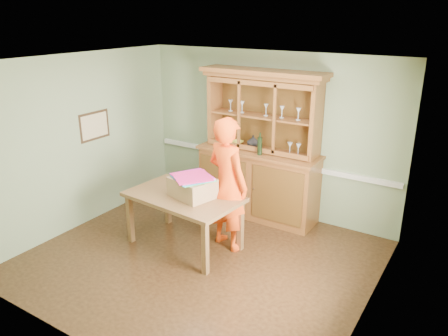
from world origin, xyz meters
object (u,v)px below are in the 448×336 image
Objects in this scene: china_hutch at (259,167)px; person at (228,184)px; cardboard_box at (192,187)px; dining_table at (184,201)px.

person is (0.11, -1.17, 0.12)m from china_hutch.
cardboard_box is at bearing 54.05° from person.
dining_table is at bearing -105.01° from china_hutch.
china_hutch is 1.51m from cardboard_box.
person is at bearing 38.68° from dining_table.
cardboard_box is (0.13, 0.04, 0.23)m from dining_table.
dining_table is at bearing -164.79° from cardboard_box.
china_hutch is 1.58m from dining_table.
dining_table is at bearing 48.95° from person.
china_hutch is 4.15× the size of cardboard_box.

